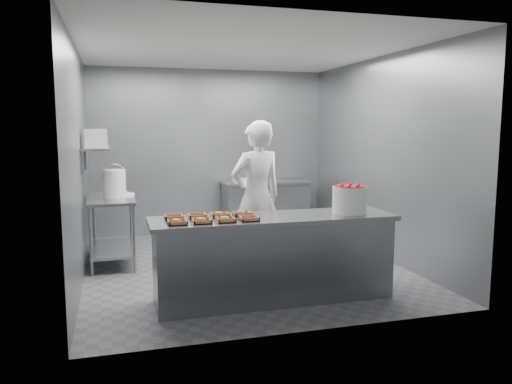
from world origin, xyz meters
TOP-DOWN VIEW (x-y plane):
  - floor at (0.00, 0.00)m, footprint 4.50×4.50m
  - ceiling at (0.00, 0.00)m, footprint 4.50×4.50m
  - wall_back at (0.00, 2.25)m, footprint 4.00×0.04m
  - wall_left at (-2.00, 0.00)m, footprint 0.04×4.50m
  - wall_right at (2.00, 0.00)m, footprint 0.04×4.50m
  - service_counter at (0.00, -1.35)m, footprint 2.60×0.70m
  - prep_table at (-1.65, 0.60)m, footprint 0.60×1.20m
  - back_counter at (0.90, 1.90)m, footprint 1.50×0.60m
  - wall_shelf at (-1.82, 0.60)m, footprint 0.35×0.90m
  - tray_0 at (-1.03, -1.50)m, footprint 0.19×0.18m
  - tray_1 at (-0.79, -1.50)m, footprint 0.19×0.18m
  - tray_2 at (-0.55, -1.50)m, footprint 0.19×0.18m
  - tray_3 at (-0.31, -1.50)m, footprint 0.19×0.18m
  - tray_4 at (-1.03, -1.20)m, footprint 0.19×0.18m
  - tray_5 at (-0.79, -1.20)m, footprint 0.19×0.18m
  - tray_6 at (-0.55, -1.20)m, footprint 0.19×0.18m
  - tray_7 at (-0.31, -1.20)m, footprint 0.19×0.18m
  - worker at (0.12, -0.27)m, footprint 0.78×0.61m
  - strawberry_tub at (0.85, -1.39)m, footprint 0.37×0.37m
  - glaze_bucket at (-1.60, 0.56)m, footprint 0.31×0.29m
  - bucket_lid at (-1.51, 0.71)m, footprint 0.43×0.43m
  - rag at (-1.51, 1.04)m, footprint 0.15×0.13m
  - appliance at (-1.82, 0.55)m, footprint 0.30×0.34m
  - paper_stack at (0.48, 1.90)m, footprint 0.31×0.24m

SIDE VIEW (x-z plane):
  - floor at x=0.00m, z-range 0.00..0.00m
  - back_counter at x=0.90m, z-range 0.00..0.90m
  - service_counter at x=0.00m, z-range 0.00..0.90m
  - prep_table at x=-1.65m, z-range 0.14..1.04m
  - rag at x=-1.51m, z-range 0.90..0.92m
  - bucket_lid at x=-1.51m, z-range 0.90..0.93m
  - tray_3 at x=-0.31m, z-range 0.90..0.94m
  - tray_4 at x=-1.03m, z-range 0.90..0.94m
  - tray_5 at x=-0.79m, z-range 0.90..0.94m
  - tray_0 at x=-1.03m, z-range 0.89..0.95m
  - tray_1 at x=-0.79m, z-range 0.89..0.95m
  - tray_2 at x=-0.55m, z-range 0.89..0.95m
  - tray_6 at x=-0.55m, z-range 0.89..0.95m
  - tray_7 at x=-0.31m, z-range 0.89..0.95m
  - paper_stack at x=0.48m, z-range 0.90..0.96m
  - worker at x=0.12m, z-range 0.00..1.91m
  - strawberry_tub at x=0.85m, z-range 0.91..1.21m
  - glaze_bucket at x=-1.60m, z-range 0.87..1.32m
  - wall_back at x=0.00m, z-range 0.00..2.80m
  - wall_left at x=-2.00m, z-range 0.00..2.80m
  - wall_right at x=2.00m, z-range 0.00..2.80m
  - wall_shelf at x=-1.82m, z-range 1.54..1.56m
  - appliance at x=-1.82m, z-range 1.56..1.81m
  - ceiling at x=0.00m, z-range 2.80..2.80m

